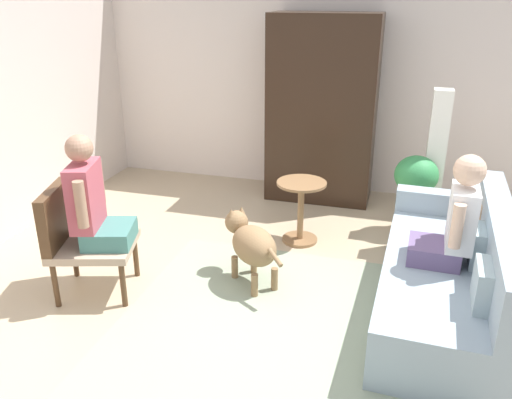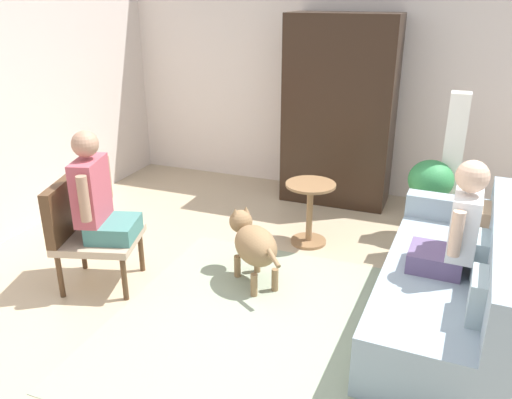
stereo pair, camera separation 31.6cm
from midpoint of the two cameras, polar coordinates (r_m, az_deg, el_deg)
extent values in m
plane|color=tan|center=(4.05, 4.27, -12.15)|extent=(6.78, 6.78, 0.00)
cube|color=silver|center=(6.21, 12.69, 13.15)|extent=(6.25, 0.12, 2.75)
cube|color=gray|center=(3.85, 5.33, -14.12)|extent=(2.47, 2.32, 0.01)
cube|color=#8EA0AD|center=(4.11, 21.86, -9.79)|extent=(0.93, 2.10, 0.42)
cube|color=#8EA0AD|center=(3.95, 27.54, -5.30)|extent=(0.26, 2.07, 0.41)
cube|color=#8EA0AD|center=(4.83, 22.97, -1.05)|extent=(0.86, 0.21, 0.20)
cube|color=#9EB2B7|center=(3.50, 25.57, -9.54)|extent=(0.11, 0.32, 0.28)
cube|color=#9EB2B7|center=(4.01, 25.51, -5.54)|extent=(0.11, 0.31, 0.28)
cube|color=tan|center=(4.53, 25.46, -2.43)|extent=(0.11, 0.33, 0.28)
cylinder|color=#4C331E|center=(4.56, -10.54, -5.62)|extent=(0.04, 0.04, 0.37)
cylinder|color=#4C331E|center=(4.17, -12.11, -8.51)|extent=(0.04, 0.04, 0.37)
cylinder|color=#4C331E|center=(4.72, -16.63, -5.25)|extent=(0.04, 0.04, 0.37)
cylinder|color=#4C331E|center=(4.34, -18.71, -7.97)|extent=(0.04, 0.04, 0.37)
cube|color=tan|center=(4.34, -14.78, -4.28)|extent=(0.75, 0.71, 0.06)
cube|color=#4C331E|center=(4.34, -18.45, -1.06)|extent=(0.24, 0.56, 0.45)
cube|color=#634F79|center=(3.98, 21.23, -6.14)|extent=(0.38, 0.36, 0.14)
cube|color=white|center=(3.86, 24.07, -2.63)|extent=(0.19, 0.35, 0.44)
sphere|color=#DDB293|center=(3.74, 24.89, 2.27)|extent=(0.22, 0.22, 0.22)
cylinder|color=#DDB293|center=(3.66, 23.45, -3.50)|extent=(0.08, 0.08, 0.31)
cylinder|color=#DDB293|center=(4.05, 23.61, -1.12)|extent=(0.08, 0.08, 0.31)
cube|color=#427972|center=(4.26, -13.25, -3.16)|extent=(0.46, 0.48, 0.14)
cube|color=#B24C59|center=(4.19, -15.59, 0.93)|extent=(0.28, 0.43, 0.50)
sphere|color=#A57A60|center=(4.07, -16.12, 5.84)|extent=(0.20, 0.20, 0.20)
cylinder|color=#A57A60|center=(4.37, -14.13, 2.33)|extent=(0.08, 0.08, 0.35)
cylinder|color=#A57A60|center=(3.96, -16.19, 0.04)|extent=(0.08, 0.08, 0.35)
cylinder|color=olive|center=(4.85, 7.88, 1.59)|extent=(0.47, 0.47, 0.02)
cylinder|color=olive|center=(4.97, 7.70, -1.71)|extent=(0.06, 0.06, 0.58)
cylinder|color=olive|center=(5.08, 7.54, -4.57)|extent=(0.34, 0.34, 0.03)
ellipsoid|color=olive|center=(4.22, 2.12, -5.10)|extent=(0.56, 0.55, 0.31)
sphere|color=olive|center=(4.42, 0.38, -2.44)|extent=(0.20, 0.20, 0.20)
cone|color=olive|center=(4.36, -0.21, -1.36)|extent=(0.06, 0.06, 0.06)
cone|color=olive|center=(4.40, 0.96, -1.14)|extent=(0.06, 0.06, 0.06)
cylinder|color=olive|center=(3.95, 4.25, -6.48)|extent=(0.16, 0.15, 0.10)
cylinder|color=olive|center=(4.43, 0.01, -7.37)|extent=(0.06, 0.06, 0.20)
cylinder|color=olive|center=(4.50, 2.16, -6.87)|extent=(0.06, 0.06, 0.20)
cylinder|color=olive|center=(4.17, 1.98, -9.40)|extent=(0.06, 0.06, 0.20)
cylinder|color=olive|center=(4.25, 4.24, -8.83)|extent=(0.06, 0.06, 0.20)
cylinder|color=#996047|center=(5.43, 19.59, -2.79)|extent=(0.29, 0.29, 0.23)
cylinder|color=brown|center=(5.35, 19.87, -0.71)|extent=(0.03, 0.03, 0.20)
ellipsoid|color=#338849|center=(5.26, 20.24, 2.00)|extent=(0.42, 0.42, 0.38)
cube|color=#4C4742|center=(5.61, 21.21, -3.14)|extent=(0.20, 0.20, 0.06)
cube|color=white|center=(5.37, 22.22, 3.69)|extent=(0.18, 0.18, 1.35)
cube|color=black|center=(5.89, 10.67, 9.43)|extent=(1.17, 0.56, 2.06)
camera|label=1|loc=(0.16, -87.67, 0.94)|focal=36.54mm
camera|label=2|loc=(0.16, 92.33, -0.94)|focal=36.54mm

